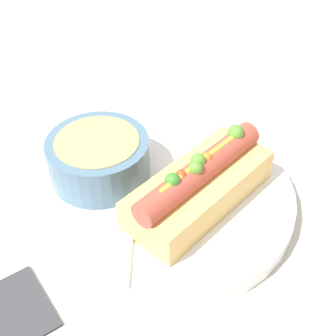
{
  "coord_description": "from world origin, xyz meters",
  "views": [
    {
      "loc": [
        -0.19,
        -0.31,
        0.38
      ],
      "look_at": [
        0.0,
        0.0,
        0.05
      ],
      "focal_mm": 50.0,
      "sensor_mm": 36.0,
      "label": 1
    }
  ],
  "objects": [
    {
      "name": "dinner_plate",
      "position": [
        0.0,
        0.0,
        0.01
      ],
      "size": [
        0.27,
        0.27,
        0.02
      ],
      "color": "white",
      "rests_on": "ground_plane"
    },
    {
      "name": "spoon",
      "position": [
        -0.03,
        0.03,
        0.02
      ],
      "size": [
        0.11,
        0.16,
        0.01
      ],
      "rotation": [
        0.0,
        0.0,
        1.01
      ],
      "color": "#B7B7BC",
      "rests_on": "dinner_plate"
    },
    {
      "name": "hot_dog",
      "position": [
        0.02,
        -0.03,
        0.05
      ],
      "size": [
        0.18,
        0.11,
        0.07
      ],
      "rotation": [
        0.0,
        0.0,
        0.28
      ],
      "color": "#DBAD60",
      "rests_on": "dinner_plate"
    },
    {
      "name": "ground_plane",
      "position": [
        0.0,
        0.0,
        0.0
      ],
      "size": [
        4.0,
        4.0,
        0.0
      ],
      "primitive_type": "plane",
      "color": "#BCB7AD"
    },
    {
      "name": "soup_bowl",
      "position": [
        -0.05,
        0.06,
        0.05
      ],
      "size": [
        0.11,
        0.11,
        0.05
      ],
      "color": "slate",
      "rests_on": "dinner_plate"
    }
  ]
}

